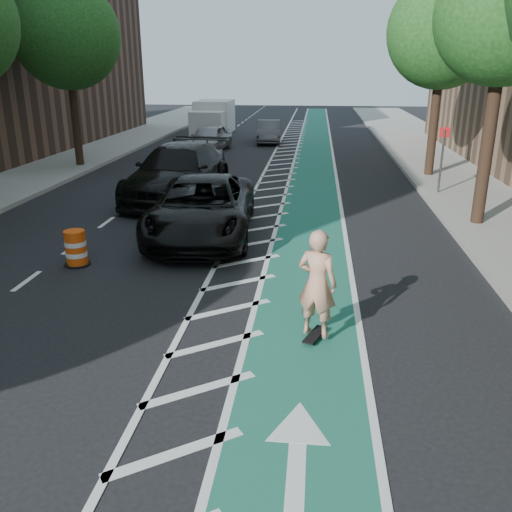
# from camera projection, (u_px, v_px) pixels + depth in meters

# --- Properties ---
(ground) EXTENTS (120.00, 120.00, 0.00)m
(ground) POSITION_uv_depth(u_px,v_px,m) (131.00, 340.00, 9.45)
(ground) COLOR black
(ground) RESTS_ON ground
(bike_lane) EXTENTS (2.00, 90.00, 0.01)m
(bike_lane) POSITION_uv_depth(u_px,v_px,m) (311.00, 206.00, 18.51)
(bike_lane) COLOR #1B6148
(bike_lane) RESTS_ON ground
(buffer_strip) EXTENTS (1.40, 90.00, 0.01)m
(buffer_strip) POSITION_uv_depth(u_px,v_px,m) (268.00, 205.00, 18.67)
(buffer_strip) COLOR silver
(buffer_strip) RESTS_ON ground
(sidewalk_right) EXTENTS (5.00, 90.00, 0.15)m
(sidewalk_right) POSITION_uv_depth(u_px,v_px,m) (509.00, 209.00, 17.82)
(sidewalk_right) COLOR gray
(sidewalk_right) RESTS_ON ground
(curb_right) EXTENTS (0.12, 90.00, 0.16)m
(curb_right) POSITION_uv_depth(u_px,v_px,m) (433.00, 207.00, 18.07)
(curb_right) COLOR gray
(curb_right) RESTS_ON ground
(curb_left) EXTENTS (0.12, 90.00, 0.16)m
(curb_left) POSITION_uv_depth(u_px,v_px,m) (32.00, 196.00, 19.53)
(curb_left) COLOR gray
(curb_left) RESTS_ON ground
(tree_r_c) EXTENTS (4.20, 4.20, 7.90)m
(tree_r_c) POSITION_uv_depth(u_px,v_px,m) (505.00, 15.00, 14.22)
(tree_r_c) COLOR #382619
(tree_r_c) RESTS_ON ground
(tree_r_d) EXTENTS (4.20, 4.20, 7.90)m
(tree_r_d) POSITION_uv_depth(u_px,v_px,m) (441.00, 33.00, 21.72)
(tree_r_d) COLOR #382619
(tree_r_d) RESTS_ON ground
(tree_l_d) EXTENTS (4.20, 4.20, 7.90)m
(tree_l_d) POSITION_uv_depth(u_px,v_px,m) (64.00, 35.00, 23.36)
(tree_l_d) COLOR #382619
(tree_l_d) RESTS_ON ground
(sign_post) EXTENTS (0.35, 0.08, 2.47)m
(sign_post) POSITION_uv_depth(u_px,v_px,m) (442.00, 159.00, 19.47)
(sign_post) COLOR #4C4C4C
(sign_post) RESTS_ON ground
(skateboard) EXTENTS (0.44, 0.74, 0.10)m
(skateboard) POSITION_uv_depth(u_px,v_px,m) (315.00, 335.00, 9.46)
(skateboard) COLOR black
(skateboard) RESTS_ON ground
(skateboarder) EXTENTS (0.81, 0.67, 1.90)m
(skateboarder) POSITION_uv_depth(u_px,v_px,m) (317.00, 284.00, 9.14)
(skateboarder) COLOR tan
(skateboarder) RESTS_ON skateboard
(suv_near) EXTENTS (3.11, 6.02, 1.62)m
(suv_near) POSITION_uv_depth(u_px,v_px,m) (202.00, 207.00, 15.03)
(suv_near) COLOR black
(suv_near) RESTS_ON ground
(suv_far) EXTENTS (3.08, 6.63, 1.87)m
(suv_far) POSITION_uv_depth(u_px,v_px,m) (178.00, 172.00, 19.33)
(suv_far) COLOR black
(suv_far) RESTS_ON ground
(car_silver) EXTENTS (2.26, 4.47, 1.46)m
(car_silver) POSITION_uv_depth(u_px,v_px,m) (209.00, 138.00, 30.15)
(car_silver) COLOR gray
(car_silver) RESTS_ON ground
(car_grey) EXTENTS (1.73, 4.17, 1.34)m
(car_grey) POSITION_uv_depth(u_px,v_px,m) (269.00, 132.00, 33.63)
(car_grey) COLOR #56555A
(car_grey) RESTS_ON ground
(box_truck) EXTENTS (2.45, 5.31, 2.21)m
(box_truck) POSITION_uv_depth(u_px,v_px,m) (213.00, 119.00, 38.23)
(box_truck) COLOR silver
(box_truck) RESTS_ON ground
(barrel_a) EXTENTS (0.63, 0.63, 0.86)m
(barrel_a) POSITION_uv_depth(u_px,v_px,m) (76.00, 249.00, 12.89)
(barrel_a) COLOR #E94B0C
(barrel_a) RESTS_ON ground
(barrel_b) EXTENTS (0.72, 0.72, 0.98)m
(barrel_b) POSITION_uv_depth(u_px,v_px,m) (164.00, 176.00, 21.09)
(barrel_b) COLOR #FF480D
(barrel_b) RESTS_ON ground
(barrel_c) EXTENTS (0.69, 0.69, 0.94)m
(barrel_c) POSITION_uv_depth(u_px,v_px,m) (187.00, 166.00, 23.29)
(barrel_c) COLOR #D8550B
(barrel_c) RESTS_ON ground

